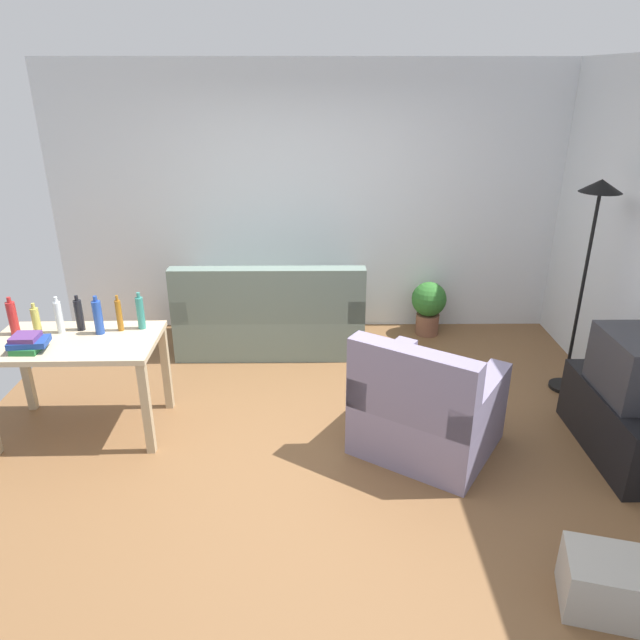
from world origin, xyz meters
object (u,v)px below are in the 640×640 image
Objects in this scene: torchiere_lamp at (593,230)px; storage_box at (613,585)px; tv at (635,366)px; bottle_squat at (36,320)px; desk at (76,353)px; book_stack at (27,343)px; couch at (271,319)px; potted_plant at (429,304)px; bottle_clear at (59,317)px; bottle_blue at (98,317)px; tv_stand at (621,423)px; armchair at (425,411)px; bottle_amber at (119,315)px; bottle_tall at (140,313)px; bottle_red at (13,318)px.

storage_box is (-0.68, -2.28, -1.26)m from torchiere_lamp.
tv is 2.52× the size of bottle_squat.
tv is 4.29m from bottle_squat.
book_stack is (-0.24, -0.18, 0.17)m from desk.
storage_box is (3.27, -1.68, -0.50)m from desk.
couch reaches higher than potted_plant.
couch reaches higher than storage_box.
bottle_clear is 0.30m from bottle_blue.
armchair is at bearing 87.84° from tv_stand.
bottle_tall reaches higher than bottle_amber.
tv is 3.70m from bottle_amber.
torchiere_lamp is 1.89m from potted_plant.
book_stack is at bearing -52.07° from bottle_red.
bottle_clear reaches higher than bottle_squat.
desk is 0.39m from bottle_squat.
book_stack is (-2.79, 0.11, 0.50)m from armchair.
desk is at bearing -12.79° from bottle_red.
couch is 6.07× the size of bottle_blue.
desk is at bearing 85.06° from tv.
bottle_tall reaches higher than couch.
torchiere_lamp is 6.39× the size of bottle_clear.
couch is 6.44× the size of bottle_amber.
bottle_blue is (0.30, -0.02, 0.01)m from bottle_clear.
storage_box is 3.58m from bottle_amber.
tv_stand is 3.88× the size of bottle_clear.
bottle_clear is 1.04× the size of book_stack.
torchiere_lamp is 2.69m from storage_box.
torchiere_lamp is 1.99m from armchair.
tv_stand is 0.46m from tv.
bottle_clear is at bearing 83.35° from tv_stand.
desk is at bearing -144.29° from bottle_blue.
tv_stand is 0.91× the size of desk.
bottle_amber is (-2.25, 0.46, 0.56)m from armchair.
bottle_tall is at bearing 13.32° from bottle_amber.
desk is 2.59m from armchair.
storage_box is (0.32, -3.46, -0.18)m from potted_plant.
bottle_amber is (-3.65, -0.43, -0.53)m from torchiere_lamp.
bottle_tall reaches higher than potted_plant.
storage_box is 1.69× the size of bottle_clear.
bottle_amber is (-3.65, 0.51, 0.64)m from tv_stand.
storage_box is at bearing 153.01° from tv_stand.
bottle_squat is at bearing 25.22° from armchair.
potted_plant is at bearing 25.39° from tv.
book_stack is (-0.69, -0.38, -0.07)m from bottle_tall.
torchiere_lamp is at bearing 161.76° from couch.
desk is at bearing 35.97° from book_stack.
bottle_tall reaches higher than armchair.
tv_stand is at bearing -64.69° from potted_plant.
potted_plant is at bearing -169.09° from couch.
armchair is at bearing -8.22° from bottle_squat.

